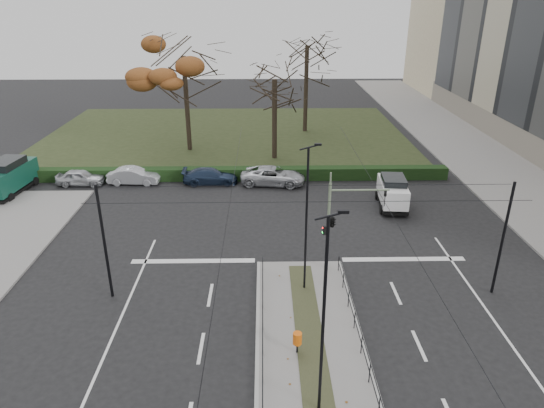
{
  "coord_description": "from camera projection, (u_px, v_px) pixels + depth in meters",
  "views": [
    {
      "loc": [
        -1.95,
        -18.62,
        13.92
      ],
      "look_at": [
        -1.5,
        6.98,
        2.82
      ],
      "focal_mm": 32.0,
      "sensor_mm": 36.0,
      "label": 1
    }
  ],
  "objects": [
    {
      "name": "bare_tree_center",
      "position": [
        307.0,
        52.0,
        50.07
      ],
      "size": [
        6.73,
        6.73,
        11.95
      ],
      "color": "black",
      "rests_on": "park"
    },
    {
      "name": "park",
      "position": [
        226.0,
        135.0,
        51.89
      ],
      "size": [
        38.0,
        26.0,
        0.1
      ],
      "primitive_type": "cube",
      "color": "#262E17",
      "rests_on": "ground"
    },
    {
      "name": "rust_tree",
      "position": [
        183.0,
        56.0,
        43.58
      ],
      "size": [
        9.32,
        9.32,
        11.47
      ],
      "color": "black",
      "rests_on": "park"
    },
    {
      "name": "parked_car_first",
      "position": [
        80.0,
        177.0,
        38.25
      ],
      "size": [
        3.7,
        1.52,
        1.26
      ],
      "primitive_type": "imported",
      "rotation": [
        0.0,
        0.0,
        1.56
      ],
      "color": "#B3B5BB",
      "rests_on": "ground"
    },
    {
      "name": "bare_tree_near",
      "position": [
        275.0,
        86.0,
        42.02
      ],
      "size": [
        5.8,
        5.8,
        9.4
      ],
      "color": "black",
      "rests_on": "park"
    },
    {
      "name": "catenary",
      "position": [
        306.0,
        237.0,
        22.77
      ],
      "size": [
        20.0,
        34.0,
        6.0
      ],
      "color": "black",
      "rests_on": "ground"
    },
    {
      "name": "parked_car_third",
      "position": [
        210.0,
        176.0,
        38.54
      ],
      "size": [
        4.37,
        1.89,
        1.25
      ],
      "primitive_type": "imported",
      "rotation": [
        0.0,
        0.0,
        1.6
      ],
      "color": "#1E2C46",
      "rests_on": "ground"
    },
    {
      "name": "traffic_light",
      "position": [
        334.0,
        220.0,
        25.41
      ],
      "size": [
        3.38,
        1.94,
        4.97
      ],
      "color": "slate",
      "rests_on": "median_island"
    },
    {
      "name": "median_island",
      "position": [
        312.0,
        353.0,
        20.33
      ],
      "size": [
        4.4,
        15.0,
        0.14
      ],
      "primitive_type": "cube",
      "color": "slate",
      "rests_on": "ground"
    },
    {
      "name": "sidewalk_east",
      "position": [
        488.0,
        164.0,
        43.09
      ],
      "size": [
        8.0,
        90.0,
        0.14
      ],
      "primitive_type": "cube",
      "color": "slate",
      "rests_on": "ground"
    },
    {
      "name": "green_van",
      "position": [
        9.0,
        176.0,
        36.45
      ],
      "size": [
        2.51,
        5.43,
        2.61
      ],
      "color": "#0D3C2E",
      "rests_on": "ground"
    },
    {
      "name": "streetlamp_median_far",
      "position": [
        307.0,
        219.0,
        23.22
      ],
      "size": [
        0.64,
        0.13,
        7.63
      ],
      "color": "black",
      "rests_on": "median_island"
    },
    {
      "name": "ground",
      "position": [
        307.0,
        318.0,
        22.65
      ],
      "size": [
        140.0,
        140.0,
        0.0
      ],
      "primitive_type": "plane",
      "color": "black",
      "rests_on": "ground"
    },
    {
      "name": "litter_bin",
      "position": [
        297.0,
        339.0,
        20.02
      ],
      "size": [
        0.38,
        0.38,
        0.97
      ],
      "color": "black",
      "rests_on": "median_island"
    },
    {
      "name": "streetlamp_median_near",
      "position": [
        324.0,
        317.0,
        15.94
      ],
      "size": [
        0.66,
        0.13,
        7.88
      ],
      "color": "black",
      "rests_on": "median_island"
    },
    {
      "name": "hedge",
      "position": [
        214.0,
        174.0,
        39.42
      ],
      "size": [
        38.0,
        1.0,
        1.0
      ],
      "primitive_type": "cube",
      "color": "black",
      "rests_on": "ground"
    },
    {
      "name": "parked_car_fourth",
      "position": [
        273.0,
        176.0,
        38.4
      ],
      "size": [
        5.31,
        2.92,
        1.41
      ],
      "primitive_type": "imported",
      "rotation": [
        0.0,
        0.0,
        1.45
      ],
      "color": "#B3B5BB",
      "rests_on": "ground"
    },
    {
      "name": "white_van",
      "position": [
        392.0,
        191.0,
        34.12
      ],
      "size": [
        2.2,
        4.23,
        2.24
      ],
      "color": "white",
      "rests_on": "ground"
    },
    {
      "name": "parked_car_second",
      "position": [
        134.0,
        176.0,
        38.49
      ],
      "size": [
        4.09,
        1.55,
        1.33
      ],
      "primitive_type": "imported",
      "rotation": [
        0.0,
        0.0,
        1.54
      ],
      "color": "#B3B5BB",
      "rests_on": "ground"
    },
    {
      "name": "median_railing",
      "position": [
        312.0,
        338.0,
        19.87
      ],
      "size": [
        4.14,
        13.24,
        0.92
      ],
      "color": "black",
      "rests_on": "median_island"
    }
  ]
}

